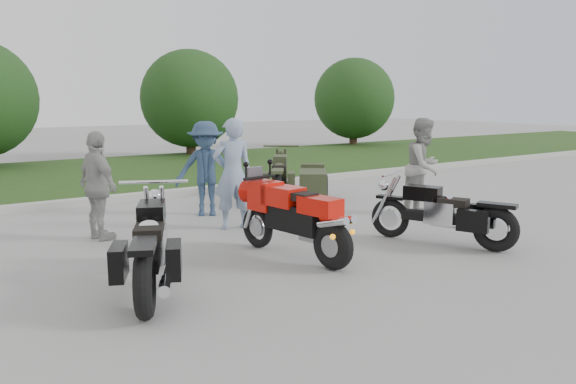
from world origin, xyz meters
TOP-DOWN VIEW (x-y plane):
  - ground at (0.00, 0.00)m, footprint 80.00×80.00m
  - curb at (0.00, 6.00)m, footprint 60.00×0.30m
  - grass_strip at (0.00, 10.15)m, footprint 60.00×8.00m
  - tree_mid_right at (4.00, 13.50)m, footprint 3.60×3.60m
  - tree_far_right at (12.00, 13.50)m, footprint 3.60×3.60m
  - sportbike_red at (-0.45, 0.28)m, footprint 0.60×2.16m
  - cruiser_left at (-2.61, 0.07)m, footprint 1.20×2.37m
  - cruiser_right at (1.88, -0.41)m, footprint 1.08×2.15m
  - cruiser_sidecar at (2.26, 4.02)m, footprint 1.97×2.26m
  - person_stripe at (-0.27, 2.39)m, footprint 0.78×0.60m
  - person_grey at (3.36, 1.42)m, footprint 1.04×0.89m
  - person_denim at (-0.16, 3.65)m, footprint 1.34×1.13m
  - person_back at (-2.39, 2.89)m, footprint 0.63×1.07m

SIDE VIEW (x-z plane):
  - ground at x=0.00m, z-range 0.00..0.00m
  - grass_strip at x=0.00m, z-range 0.00..0.14m
  - curb at x=0.00m, z-range 0.00..0.15m
  - cruiser_sidecar at x=2.26m, z-range -0.03..0.91m
  - cruiser_right at x=1.88m, z-range 0.01..0.89m
  - cruiser_left at x=-2.61m, z-range 0.01..0.99m
  - sportbike_red at x=-0.45m, z-range 0.09..1.12m
  - person_back at x=-2.39m, z-range 0.00..1.72m
  - person_denim at x=-0.16m, z-range 0.00..1.80m
  - person_grey at x=3.36m, z-range 0.00..1.85m
  - person_stripe at x=-0.27m, z-range 0.00..1.90m
  - tree_mid_right at x=4.00m, z-range 0.19..4.19m
  - tree_far_right at x=12.00m, z-range 0.19..4.19m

